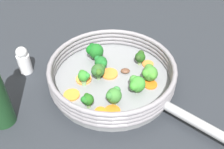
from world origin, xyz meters
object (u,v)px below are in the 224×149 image
object	(u,v)px
carrot_slice_2	(72,95)
broccoli_floret_5	(101,62)
broccoli_floret_1	(84,76)
carrot_slice_3	(84,79)
carrot_slice_4	(148,64)
broccoli_floret_7	(140,57)
broccoli_floret_0	(87,100)
broccoli_floret_2	(150,73)
skillet	(112,81)
mushroom_piece_0	(125,71)
carrot_slice_1	(110,74)
broccoli_floret_6	(114,95)
carrot_slice_0	(150,84)
salt_shaker	(24,60)
carrot_slice_6	(100,112)
broccoli_floret_3	(98,71)
broccoli_floret_8	(95,51)
carrot_slice_5	(112,111)
broccoli_floret_4	(137,84)

from	to	relation	value
carrot_slice_2	broccoli_floret_5	xyz separation A→B (m)	(0.11, 0.06, 0.03)
broccoli_floret_1	carrot_slice_3	bearing A→B (deg)	77.93
carrot_slice_4	broccoli_floret_7	distance (m)	0.03
broccoli_floret_0	broccoli_floret_2	distance (m)	0.19
skillet	mushroom_piece_0	bearing A→B (deg)	11.24
broccoli_floret_0	broccoli_floret_2	bearing A→B (deg)	8.93
carrot_slice_1	broccoli_floret_6	world-z (taller)	broccoli_floret_6
carrot_slice_0	salt_shaker	xyz separation A→B (m)	(-0.31, 0.21, 0.02)
carrot_slice_1	carrot_slice_6	distance (m)	0.14
carrot_slice_1	carrot_slice_4	distance (m)	0.12
carrot_slice_0	broccoli_floret_1	distance (m)	0.18
carrot_slice_0	broccoli_floret_7	world-z (taller)	broccoli_floret_7
carrot_slice_1	broccoli_floret_3	size ratio (longest dim) A/B	0.95
broccoli_floret_1	broccoli_floret_0	bearing A→B (deg)	-101.73
broccoli_floret_3	broccoli_floret_2	bearing A→B (deg)	-23.81
carrot_slice_0	broccoli_floret_0	size ratio (longest dim) A/B	0.90
broccoli_floret_1	mushroom_piece_0	world-z (taller)	broccoli_floret_1
broccoli_floret_8	mushroom_piece_0	xyz separation A→B (m)	(0.06, -0.09, -0.03)
carrot_slice_6	carrot_slice_0	bearing A→B (deg)	13.40
skillet	broccoli_floret_7	distance (m)	0.11
carrot_slice_3	broccoli_floret_8	distance (m)	0.10
broccoli_floret_1	mushroom_piece_0	bearing A→B (deg)	-0.18
broccoli_floret_8	broccoli_floret_1	bearing A→B (deg)	-126.05
carrot_slice_0	broccoli_floret_5	size ratio (longest dim) A/B	0.77
broccoli_floret_5	broccoli_floret_7	bearing A→B (deg)	-7.11
carrot_slice_4	carrot_slice_1	bearing A→B (deg)	178.40
broccoli_floret_0	broccoli_floret_6	distance (m)	0.07
mushroom_piece_0	salt_shaker	xyz separation A→B (m)	(-0.26, 0.14, 0.02)
broccoli_floret_1	broccoli_floret_6	world-z (taller)	broccoli_floret_6
carrot_slice_1	carrot_slice_2	distance (m)	0.13
carrot_slice_1	salt_shaker	xyz separation A→B (m)	(-0.22, 0.13, 0.02)
carrot_slice_5	broccoli_floret_2	xyz separation A→B (m)	(0.14, 0.07, 0.02)
carrot_slice_4	mushroom_piece_0	xyz separation A→B (m)	(-0.08, -0.01, 0.00)
carrot_slice_4	broccoli_floret_6	world-z (taller)	broccoli_floret_6
carrot_slice_4	broccoli_floret_1	bearing A→B (deg)	-178.58
broccoli_floret_5	broccoli_floret_8	bearing A→B (deg)	89.04
broccoli_floret_5	carrot_slice_6	bearing A→B (deg)	-111.38
broccoli_floret_5	skillet	bearing A→B (deg)	-68.66
broccoli_floret_3	broccoli_floret_4	size ratio (longest dim) A/B	0.99
carrot_slice_5	salt_shaker	bearing A→B (deg)	123.98
broccoli_floret_2	skillet	bearing A→B (deg)	154.51
carrot_slice_3	salt_shaker	size ratio (longest dim) A/B	0.50
carrot_slice_1	carrot_slice_2	bearing A→B (deg)	-163.02
broccoli_floret_6	broccoli_floret_1	bearing A→B (deg)	117.05
broccoli_floret_0	salt_shaker	xyz separation A→B (m)	(-0.12, 0.22, -0.00)
carrot_slice_3	carrot_slice_4	bearing A→B (deg)	-3.03
broccoli_floret_0	skillet	bearing A→B (deg)	37.66
carrot_slice_1	broccoli_floret_5	distance (m)	0.04
broccoli_floret_3	broccoli_floret_6	size ratio (longest dim) A/B	1.05
carrot_slice_4	broccoli_floret_8	world-z (taller)	broccoli_floret_8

